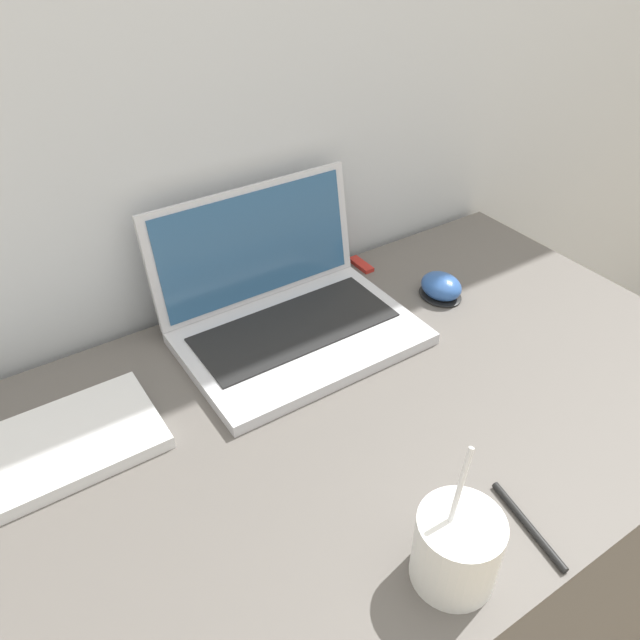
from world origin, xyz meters
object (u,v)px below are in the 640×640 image
object	(u,v)px
computer_mouse	(441,287)
usb_stick	(361,264)
laptop	(287,307)
drink_cup	(457,548)
pen	(528,525)

from	to	relation	value
computer_mouse	usb_stick	bearing A→B (deg)	109.96
laptop	drink_cup	bearing A→B (deg)	-99.55
computer_mouse	usb_stick	size ratio (longest dim) A/B	1.41
laptop	pen	bearing A→B (deg)	-85.88
laptop	usb_stick	distance (m)	0.25
drink_cup	usb_stick	bearing A→B (deg)	62.31
drink_cup	usb_stick	xyz separation A→B (m)	(0.31, 0.58, -0.05)
laptop	pen	xyz separation A→B (m)	(0.04, -0.50, -0.04)
usb_stick	laptop	bearing A→B (deg)	-157.43
pen	drink_cup	bearing A→B (deg)	176.89
laptop	computer_mouse	size ratio (longest dim) A/B	4.48
computer_mouse	usb_stick	xyz separation A→B (m)	(-0.06, 0.16, -0.02)
drink_cup	usb_stick	size ratio (longest dim) A/B	2.99
drink_cup	pen	world-z (taller)	drink_cup
computer_mouse	pen	size ratio (longest dim) A/B	0.64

